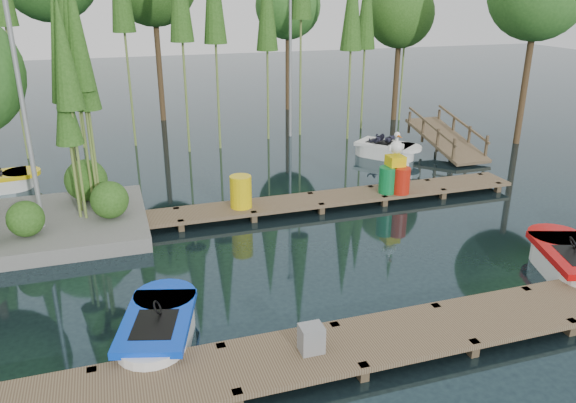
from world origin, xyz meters
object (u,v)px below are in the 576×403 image
object	(u,v)px
boat_blue	(159,331)
drum_cluster	(396,174)
boat_red	(571,263)
yellow_barrel	(241,192)
utility_cabinet	(311,339)

from	to	relation	value
boat_blue	drum_cluster	world-z (taller)	drum_cluster
boat_red	boat_blue	bearing A→B (deg)	-162.67
yellow_barrel	drum_cluster	distance (m)	4.82
boat_red	drum_cluster	world-z (taller)	drum_cluster
utility_cabinet	boat_red	bearing A→B (deg)	10.87
boat_blue	drum_cluster	bearing A→B (deg)	50.80
boat_blue	utility_cabinet	world-z (taller)	boat_blue
utility_cabinet	yellow_barrel	distance (m)	7.02
boat_red	drum_cluster	xyz separation A→B (m)	(-1.53, 5.55, 0.56)
yellow_barrel	drum_cluster	xyz separation A→B (m)	(4.81, -0.15, 0.08)
boat_blue	utility_cabinet	size ratio (longest dim) A/B	5.89
boat_blue	drum_cluster	size ratio (longest dim) A/B	1.56
yellow_barrel	boat_blue	bearing A→B (deg)	-117.60
boat_blue	utility_cabinet	xyz separation A→B (m)	(2.44, -1.49, 0.29)
boat_red	yellow_barrel	distance (m)	8.54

